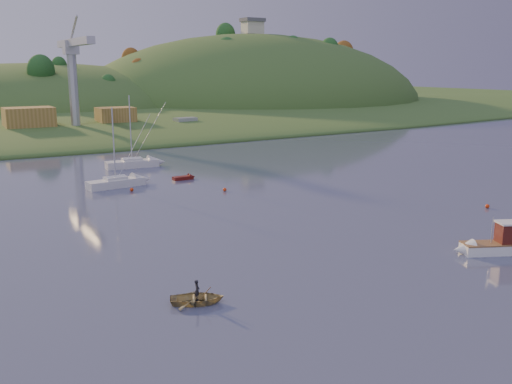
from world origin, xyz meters
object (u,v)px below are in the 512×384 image
fishing_boat (487,245)px  canoe (197,298)px  red_tender (187,177)px  sailboat_near (116,182)px  sailboat_far (132,163)px

fishing_boat → canoe: 27.31m
canoe → red_tender: size_ratio=1.08×
fishing_boat → red_tender: bearing=-54.4°
red_tender → sailboat_near: bearing=-179.8°
sailboat_far → red_tender: 14.53m
sailboat_near → canoe: bearing=-107.0°
canoe → sailboat_near: bearing=13.4°
sailboat_far → red_tender: (3.75, -14.02, -0.51)m
sailboat_far → fishing_boat: bearing=-74.4°
canoe → red_tender: red_tender is taller
sailboat_far → red_tender: size_ratio=3.35×
fishing_boat → sailboat_near: sailboat_near is taller
fishing_boat → canoe: bearing=17.9°
sailboat_far → canoe: (-14.38, -56.75, -0.37)m
red_tender → fishing_boat: bearing=-80.0°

